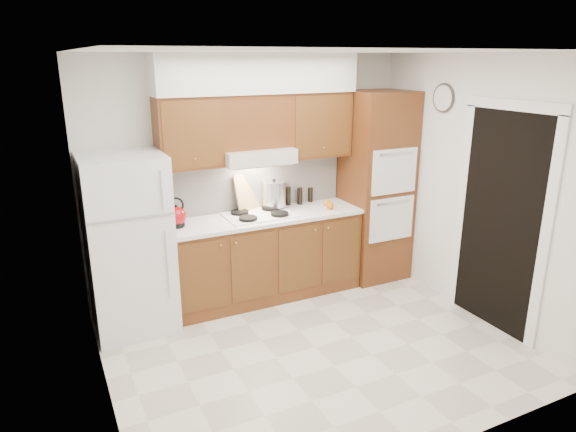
% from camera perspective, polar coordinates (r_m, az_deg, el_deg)
% --- Properties ---
extents(floor, '(3.60, 3.60, 0.00)m').
position_cam_1_polar(floor, '(4.88, 3.07, -14.35)').
color(floor, beige).
rests_on(floor, ground).
extents(ceiling, '(3.60, 3.60, 0.00)m').
position_cam_1_polar(ceiling, '(4.16, 3.66, 17.81)').
color(ceiling, white).
rests_on(ceiling, wall_back).
extents(wall_back, '(3.60, 0.02, 2.60)m').
position_cam_1_polar(wall_back, '(5.65, -4.16, 4.37)').
color(wall_back, white).
rests_on(wall_back, floor).
extents(wall_left, '(0.02, 3.00, 2.60)m').
position_cam_1_polar(wall_left, '(3.84, -20.83, -3.06)').
color(wall_left, white).
rests_on(wall_left, floor).
extents(wall_right, '(0.02, 3.00, 2.60)m').
position_cam_1_polar(wall_right, '(5.43, 20.13, 2.82)').
color(wall_right, white).
rests_on(wall_right, floor).
extents(fridge, '(0.75, 0.72, 1.72)m').
position_cam_1_polar(fridge, '(5.09, -17.29, -3.03)').
color(fridge, white).
rests_on(fridge, floor).
extents(base_cabinets, '(2.11, 0.60, 0.90)m').
position_cam_1_polar(base_cabinets, '(5.65, -2.58, -4.64)').
color(base_cabinets, brown).
rests_on(base_cabinets, floor).
extents(countertop, '(2.13, 0.62, 0.04)m').
position_cam_1_polar(countertop, '(5.49, -2.61, -0.11)').
color(countertop, white).
rests_on(countertop, base_cabinets).
extents(backsplash, '(2.11, 0.03, 0.56)m').
position_cam_1_polar(backsplash, '(5.67, -3.85, 3.58)').
color(backsplash, white).
rests_on(backsplash, countertop).
extents(oven_cabinet, '(0.70, 0.65, 2.20)m').
position_cam_1_polar(oven_cabinet, '(6.11, 9.70, 3.21)').
color(oven_cabinet, brown).
rests_on(oven_cabinet, floor).
extents(upper_cab_left, '(0.63, 0.33, 0.70)m').
position_cam_1_polar(upper_cab_left, '(5.18, -11.03, 9.10)').
color(upper_cab_left, brown).
rests_on(upper_cab_left, wall_back).
extents(upper_cab_right, '(0.73, 0.33, 0.70)m').
position_cam_1_polar(upper_cab_right, '(5.72, 3.11, 10.14)').
color(upper_cab_right, brown).
rests_on(upper_cab_right, wall_back).
extents(range_hood, '(0.75, 0.45, 0.15)m').
position_cam_1_polar(range_hood, '(5.39, -3.56, 6.72)').
color(range_hood, silver).
rests_on(range_hood, wall_back).
extents(upper_cab_over_hood, '(0.75, 0.33, 0.55)m').
position_cam_1_polar(upper_cab_over_hood, '(5.39, -3.88, 10.49)').
color(upper_cab_over_hood, brown).
rests_on(upper_cab_over_hood, range_hood).
extents(soffit, '(2.13, 0.36, 0.40)m').
position_cam_1_polar(soffit, '(5.36, -3.41, 15.55)').
color(soffit, silver).
rests_on(soffit, wall_back).
extents(cooktop, '(0.74, 0.50, 0.01)m').
position_cam_1_polar(cooktop, '(5.48, -3.17, 0.13)').
color(cooktop, white).
rests_on(cooktop, countertop).
extents(doorway, '(0.02, 0.90, 2.10)m').
position_cam_1_polar(doorway, '(5.27, 22.47, -0.72)').
color(doorway, black).
rests_on(doorway, floor).
extents(wall_clock, '(0.02, 0.30, 0.30)m').
position_cam_1_polar(wall_clock, '(5.68, 16.89, 12.44)').
color(wall_clock, '#3F3833').
rests_on(wall_clock, wall_right).
extents(kettle, '(0.25, 0.25, 0.20)m').
position_cam_1_polar(kettle, '(5.19, -12.32, -0.04)').
color(kettle, maroon).
rests_on(kettle, countertop).
extents(cutting_board, '(0.33, 0.22, 0.42)m').
position_cam_1_polar(cutting_board, '(5.62, -4.58, 2.61)').
color(cutting_board, tan).
rests_on(cutting_board, countertop).
extents(stock_pot, '(0.26, 0.26, 0.27)m').
position_cam_1_polar(stock_pot, '(5.69, -1.55, 2.47)').
color(stock_pot, silver).
rests_on(stock_pot, cooktop).
extents(condiment_a, '(0.07, 0.07, 0.21)m').
position_cam_1_polar(condiment_a, '(5.83, 0.01, 2.25)').
color(condiment_a, black).
rests_on(condiment_a, countertop).
extents(condiment_b, '(0.06, 0.06, 0.19)m').
position_cam_1_polar(condiment_b, '(5.86, 1.33, 2.24)').
color(condiment_b, black).
rests_on(condiment_b, countertop).
extents(condiment_c, '(0.07, 0.07, 0.17)m').
position_cam_1_polar(condiment_c, '(5.98, 2.50, 2.38)').
color(condiment_c, black).
rests_on(condiment_c, countertop).
extents(orange_near, '(0.09, 0.09, 0.08)m').
position_cam_1_polar(orange_near, '(5.70, 4.72, 1.13)').
color(orange_near, orange).
rests_on(orange_near, countertop).
extents(orange_far, '(0.09, 0.09, 0.08)m').
position_cam_1_polar(orange_far, '(5.82, 4.37, 1.47)').
color(orange_far, orange).
rests_on(orange_far, countertop).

